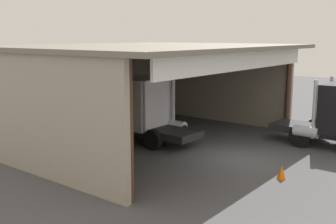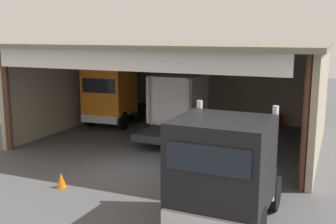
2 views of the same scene
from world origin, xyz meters
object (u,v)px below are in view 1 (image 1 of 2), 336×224
at_px(truck_white_center_bay, 144,108).
at_px(tool_cart, 52,129).
at_px(traffic_cone, 281,172).
at_px(truck_orange_left_bay, 53,118).
at_px(oil_drum, 141,111).

xyz_separation_m(truck_white_center_bay, tool_cart, (-2.75, 4.20, -1.27)).
relative_size(truck_white_center_bay, traffic_cone, 8.92).
distance_m(truck_orange_left_bay, oil_drum, 9.91).
bearing_deg(oil_drum, tool_cart, -179.20).
height_order(truck_orange_left_bay, truck_white_center_bay, truck_orange_left_bay).
bearing_deg(oil_drum, truck_white_center_bay, -136.80).
height_order(oil_drum, traffic_cone, oil_drum).
bearing_deg(tool_cart, traffic_cone, -82.99).
bearing_deg(tool_cart, oil_drum, 0.80).
relative_size(truck_white_center_bay, oil_drum, 5.70).
height_order(truck_white_center_bay, oil_drum, truck_white_center_bay).
relative_size(truck_orange_left_bay, truck_white_center_bay, 1.00).
distance_m(oil_drum, tool_cart, 7.34).
bearing_deg(oil_drum, truck_orange_left_bay, -162.29).
xyz_separation_m(truck_orange_left_bay, truck_white_center_bay, (4.76, -1.32, -0.06)).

